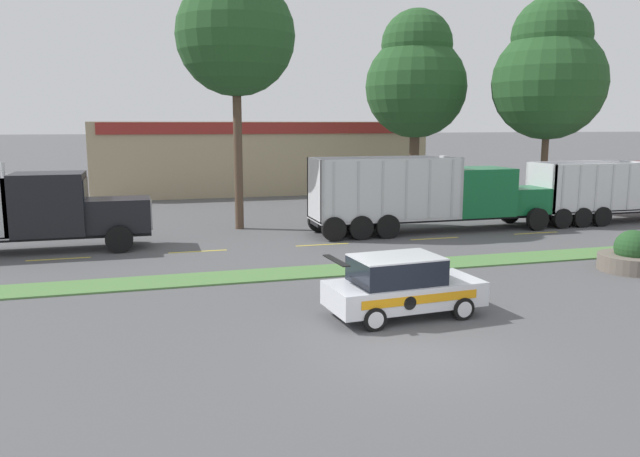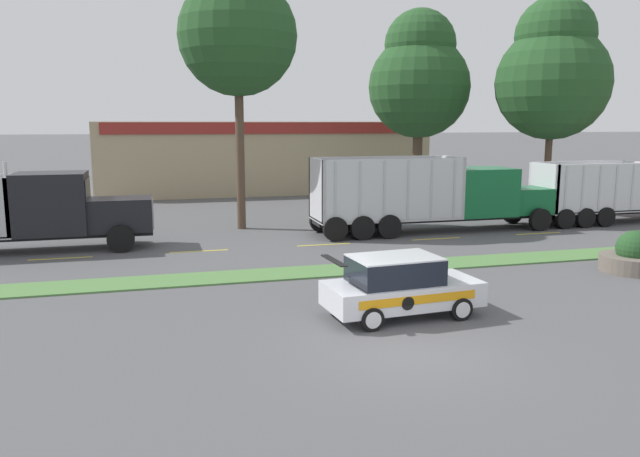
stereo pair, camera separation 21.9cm
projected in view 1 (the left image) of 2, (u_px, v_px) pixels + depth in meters
ground_plane at (410, 352)px, 14.59m from camera, size 600.00×600.00×0.00m
grass_verge at (317, 272)px, 22.31m from camera, size 120.00×1.77×0.06m
centre_line_3 at (59, 259)px, 24.49m from camera, size 2.40×0.14×0.01m
centre_line_4 at (198, 251)px, 25.94m from camera, size 2.40×0.14×0.01m
centre_line_5 at (322, 245)px, 27.38m from camera, size 2.40×0.14×0.01m
centre_line_6 at (434, 238)px, 28.82m from camera, size 2.40×0.14×0.01m
centre_line_7 at (536, 233)px, 30.27m from camera, size 2.40×0.14×0.01m
dump_truck_lead at (452, 197)px, 30.80m from camera, size 12.41×2.75×3.67m
dump_truck_mid at (25, 213)px, 25.52m from camera, size 11.95×2.60×3.78m
rally_car at (401, 286)px, 17.16m from camera, size 4.40×2.24×1.74m
stone_planter at (632, 257)px, 22.53m from camera, size 2.35×2.35×1.49m
store_building_backdrop at (255, 155)px, 50.48m from camera, size 24.57×12.10×5.36m
tree_behind_left at (416, 77)px, 39.80m from camera, size 6.47×6.47×12.40m
tree_behind_centre at (235, 24)px, 29.87m from camera, size 5.76×5.76×13.74m
tree_behind_right at (550, 72)px, 36.75m from camera, size 6.65×6.65×12.59m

